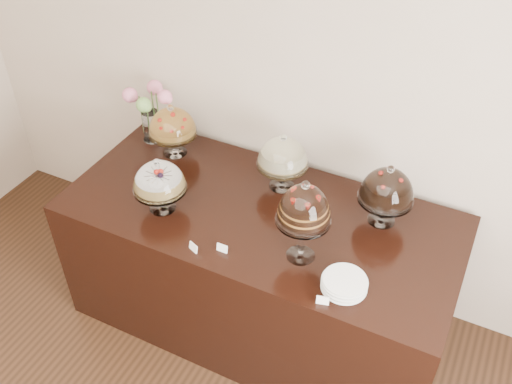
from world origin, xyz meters
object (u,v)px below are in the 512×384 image
at_px(cake_stand_sugar_sponge, 159,179).
at_px(cake_stand_cheesecake, 283,155).
at_px(flower_vase, 149,109).
at_px(display_counter, 260,268).
at_px(cake_stand_dark_choco, 387,188).
at_px(cake_stand_choco_layer, 304,208).
at_px(cake_stand_fruit_tart, 172,124).
at_px(plate_stack, 344,284).

height_order(cake_stand_sugar_sponge, cake_stand_cheesecake, cake_stand_cheesecake).
bearing_deg(flower_vase, display_counter, -19.87).
height_order(display_counter, cake_stand_dark_choco, cake_stand_dark_choco).
bearing_deg(cake_stand_cheesecake, flower_vase, 175.55).
relative_size(cake_stand_sugar_sponge, flower_vase, 0.84).
distance_m(cake_stand_sugar_sponge, cake_stand_choco_layer, 0.84).
distance_m(cake_stand_sugar_sponge, cake_stand_fruit_tart, 0.53).
xyz_separation_m(display_counter, cake_stand_choco_layer, (0.33, -0.21, 0.77)).
distance_m(cake_stand_choco_layer, cake_stand_fruit_tart, 1.16).
distance_m(cake_stand_sugar_sponge, cake_stand_dark_choco, 1.20).
bearing_deg(cake_stand_choco_layer, cake_stand_fruit_tart, 155.65).
relative_size(cake_stand_sugar_sponge, cake_stand_choco_layer, 0.70).
xyz_separation_m(cake_stand_cheesecake, flower_vase, (-0.94, 0.07, 0.00)).
bearing_deg(display_counter, cake_stand_dark_choco, 20.49).
bearing_deg(cake_stand_fruit_tart, plate_stack, -23.85).
relative_size(cake_stand_fruit_tart, flower_vase, 0.87).
distance_m(cake_stand_cheesecake, flower_vase, 0.95).
relative_size(cake_stand_sugar_sponge, plate_stack, 1.55).
height_order(flower_vase, plate_stack, flower_vase).
relative_size(display_counter, cake_stand_sugar_sponge, 6.60).
xyz_separation_m(cake_stand_dark_choco, flower_vase, (-1.55, 0.11, -0.00)).
height_order(cake_stand_choco_layer, cake_stand_dark_choco, cake_stand_choco_layer).
bearing_deg(plate_stack, cake_stand_dark_choco, 87.78).
bearing_deg(cake_stand_sugar_sponge, flower_vase, 128.49).
bearing_deg(cake_stand_cheesecake, display_counter, -92.58).
bearing_deg(plate_stack, cake_stand_choco_layer, 158.17).
xyz_separation_m(cake_stand_cheesecake, cake_stand_dark_choco, (0.61, -0.03, 0.01)).
bearing_deg(cake_stand_dark_choco, display_counter, -159.51).
bearing_deg(cake_stand_choco_layer, flower_vase, 156.70).
bearing_deg(cake_stand_fruit_tart, cake_stand_dark_choco, -1.67).
bearing_deg(flower_vase, plate_stack, -23.04).
bearing_deg(cake_stand_cheesecake, cake_stand_choco_layer, -56.00).
distance_m(cake_stand_choco_layer, plate_stack, 0.41).
height_order(cake_stand_sugar_sponge, plate_stack, cake_stand_sugar_sponge).
height_order(cake_stand_sugar_sponge, cake_stand_dark_choco, cake_stand_dark_choco).
bearing_deg(cake_stand_sugar_sponge, cake_stand_choco_layer, 0.03).
xyz_separation_m(cake_stand_choco_layer, cake_stand_cheesecake, (-0.32, 0.47, -0.10)).
xyz_separation_m(cake_stand_sugar_sponge, cake_stand_cheesecake, (0.51, 0.47, 0.02)).
bearing_deg(cake_stand_sugar_sponge, display_counter, 22.42).
height_order(cake_stand_choco_layer, cake_stand_fruit_tart, cake_stand_choco_layer).
distance_m(cake_stand_cheesecake, cake_stand_dark_choco, 0.61).
xyz_separation_m(cake_stand_sugar_sponge, cake_stand_fruit_tart, (-0.22, 0.48, 0.01)).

